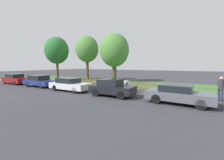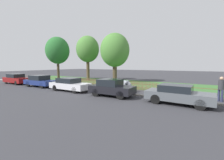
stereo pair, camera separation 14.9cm
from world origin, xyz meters
The scene contains 14 objects.
ground_plane centered at (0.00, 0.00, 0.00)m, with size 120.00×120.00×0.00m, color #38383D.
kerb_stone centered at (0.00, 0.10, 0.06)m, with size 42.73×0.20×0.12m, color #9E998E.
grass_strip centered at (0.00, 7.24, 0.01)m, with size 42.73×8.53×0.01m, color #3D7033.
park_fence centered at (0.00, 2.99, 0.44)m, with size 42.73×0.05×0.88m.
parked_car_silver_hatchback centered at (-12.67, -1.18, 0.69)m, with size 4.40×1.64×1.38m.
parked_car_black_saloon centered at (-7.31, -1.07, 0.71)m, with size 4.26×1.87×1.38m.
parked_car_navy_estate centered at (-2.05, -1.26, 0.67)m, with size 4.39×1.73×1.31m.
parked_car_red_compact centered at (2.91, -1.22, 0.73)m, with size 3.79×1.84×1.44m.
parked_car_white_van centered at (8.05, -1.05, 0.68)m, with size 4.27×1.91×1.30m.
covered_motorcycle centered at (2.95, 0.96, 0.70)m, with size 1.84×0.87×1.16m.
tree_nearest_kerb centered at (-12.03, 5.36, 5.05)m, with size 3.96×3.96×7.35m.
tree_behind_motorcycle centered at (-7.29, 7.64, 5.19)m, with size 3.80×3.80×7.43m.
tree_mid_park centered at (-2.04, 7.69, 4.77)m, with size 4.35×4.35×7.32m.
pedestrian_near_fence centered at (10.55, 1.30, 1.01)m, with size 0.51×0.51×1.80m.
Camera 2 is at (9.47, -11.78, 2.63)m, focal length 24.00 mm.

